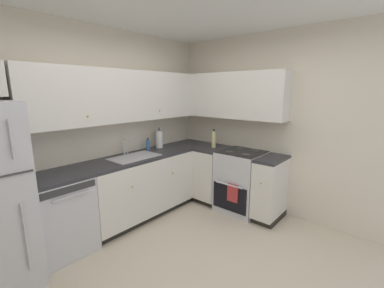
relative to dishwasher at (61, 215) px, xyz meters
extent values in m
cube|color=beige|center=(0.67, -1.44, -0.45)|extent=(3.70, 3.47, 0.02)
cube|color=beige|center=(0.67, 0.33, 0.87)|extent=(3.80, 0.05, 2.62)
cube|color=beige|center=(2.55, -1.44, 0.87)|extent=(0.05, 3.57, 2.62)
cylinder|color=silver|center=(-0.46, -0.46, 0.13)|extent=(0.02, 0.02, 0.63)
cylinder|color=silver|center=(-0.46, -0.46, 0.99)|extent=(0.02, 0.02, 0.32)
cube|color=silver|center=(0.00, 0.00, 0.00)|extent=(0.60, 0.60, 0.88)
cube|color=#333333|center=(0.00, -0.30, 0.39)|extent=(0.55, 0.01, 0.07)
cube|color=silver|center=(0.00, -0.32, 0.32)|extent=(0.36, 0.02, 0.02)
cube|color=silver|center=(1.11, 0.00, 0.04)|extent=(1.62, 0.60, 0.79)
cube|color=black|center=(1.11, 0.03, -0.39)|extent=(1.62, 0.54, 0.09)
sphere|color=tan|center=(0.76, -0.31, 0.19)|extent=(0.02, 0.02, 0.02)
sphere|color=tan|center=(1.47, -0.31, 0.19)|extent=(0.02, 0.02, 0.02)
cube|color=#2D2D33|center=(1.11, 0.00, 0.46)|extent=(2.82, 0.60, 0.03)
cube|color=silver|center=(2.22, -0.49, 0.04)|extent=(0.60, 0.39, 0.79)
cube|color=black|center=(2.25, -0.49, -0.39)|extent=(0.54, 0.39, 0.09)
cube|color=silver|center=(2.22, -1.48, 0.04)|extent=(0.60, 0.30, 0.79)
cube|color=black|center=(2.25, -1.48, -0.39)|extent=(0.54, 0.30, 0.09)
sphere|color=tan|center=(1.91, -1.48, 0.19)|extent=(0.02, 0.02, 0.02)
cube|color=#2D2D33|center=(2.22, -0.49, 0.46)|extent=(0.60, 0.39, 0.03)
cube|color=#2D2D33|center=(2.22, -1.48, 0.46)|extent=(0.60, 0.30, 0.03)
cube|color=silver|center=(2.24, -1.01, 0.02)|extent=(0.64, 0.62, 0.91)
cube|color=black|center=(1.92, -1.01, -0.15)|extent=(0.02, 0.55, 0.38)
cube|color=silver|center=(1.90, -1.01, 0.06)|extent=(0.02, 0.43, 0.02)
cube|color=black|center=(2.24, -1.01, 0.48)|extent=(0.59, 0.60, 0.01)
cube|color=silver|center=(2.55, -1.01, 0.55)|extent=(0.03, 0.60, 0.15)
cylinder|color=#4C4C4C|center=(2.10, -1.14, 0.49)|extent=(0.11, 0.11, 0.01)
cylinder|color=#4C4C4C|center=(2.10, -0.87, 0.49)|extent=(0.11, 0.11, 0.01)
cylinder|color=#4C4C4C|center=(2.38, -1.14, 0.49)|extent=(0.11, 0.11, 0.01)
cylinder|color=#4C4C4C|center=(2.38, -0.87, 0.49)|extent=(0.11, 0.11, 0.01)
cube|color=#B23333|center=(1.89, -1.07, -0.05)|extent=(0.02, 0.17, 0.26)
cube|color=silver|center=(0.95, 0.14, 1.30)|extent=(2.50, 0.32, 0.68)
sphere|color=tan|center=(0.40, -0.03, 1.08)|extent=(0.02, 0.02, 0.02)
sphere|color=tan|center=(1.50, -0.03, 1.08)|extent=(0.02, 0.02, 0.02)
cube|color=silver|center=(2.36, -0.64, 1.30)|extent=(0.32, 1.88, 0.68)
cube|color=#B7B7BC|center=(1.02, -0.03, 0.48)|extent=(0.67, 0.40, 0.01)
cube|color=gray|center=(1.02, -0.03, 0.43)|extent=(0.61, 0.36, 0.09)
cube|color=#99999E|center=(1.02, -0.03, 0.44)|extent=(0.02, 0.35, 0.06)
cylinder|color=silver|center=(1.02, 0.20, 0.59)|extent=(0.02, 0.02, 0.24)
cylinder|color=silver|center=(1.02, 0.13, 0.70)|extent=(0.02, 0.15, 0.02)
cylinder|color=silver|center=(1.07, 0.20, 0.50)|extent=(0.02, 0.02, 0.06)
cylinder|color=#3F72BF|center=(1.43, 0.18, 0.55)|extent=(0.06, 0.06, 0.16)
cylinder|color=#262626|center=(1.43, 0.18, 0.64)|extent=(0.03, 0.03, 0.03)
cylinder|color=white|center=(1.65, 0.16, 0.61)|extent=(0.11, 0.11, 0.27)
cylinder|color=#3F3F3F|center=(1.65, 0.16, 0.63)|extent=(0.02, 0.02, 0.33)
cylinder|color=beige|center=(2.22, -0.49, 0.61)|extent=(0.07, 0.07, 0.27)
cylinder|color=black|center=(2.22, -0.49, 0.75)|extent=(0.04, 0.04, 0.02)
camera|label=1|loc=(-1.03, -2.82, 1.37)|focal=23.80mm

